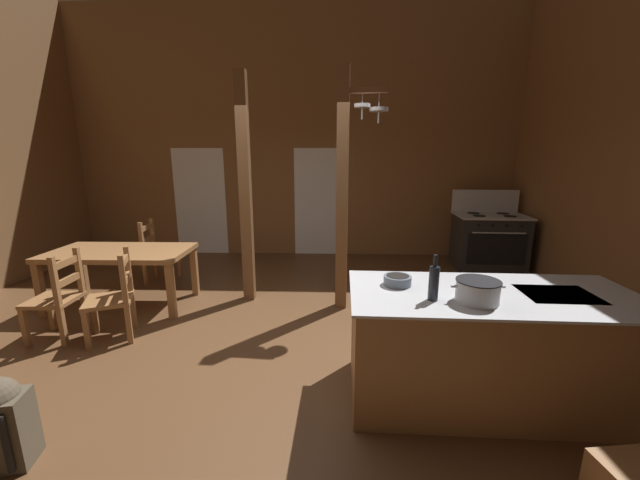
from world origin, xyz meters
The scene contains 16 objects.
ground_plane centered at (0.00, 0.00, -0.05)m, with size 9.05×8.06×0.10m, color brown.
wall_back centered at (0.00, 3.70, 2.28)m, with size 9.05×0.14×4.57m, color brown.
glazed_door_back_left centered at (-1.86, 3.63, 1.02)m, with size 1.00×0.01×2.05m, color white.
glazed_panel_back_right centered at (0.41, 3.63, 1.02)m, with size 0.84×0.01×2.05m, color white.
kitchen_island centered at (1.95, -0.78, 0.45)m, with size 2.19×1.02×0.90m.
stove_range centered at (3.42, 2.81, 0.48)m, with size 1.18×0.87×1.32m.
support_post_with_pot_rack centered at (0.87, 1.02, 1.56)m, with size 0.59×0.23×2.92m.
support_post_center centered at (-0.40, 1.26, 1.46)m, with size 0.14×0.14×2.92m.
dining_table centered at (-1.97, 0.97, 0.65)m, with size 1.71×0.92×0.74m.
ladderback_chair_near_window centered at (-1.56, 0.11, 0.45)m, with size 0.57×0.57×0.95m.
ladderback_chair_by_post centered at (-1.97, 1.96, 0.45)m, with size 0.46×0.46×0.95m.
ladderback_chair_at_table_end centered at (-2.15, 0.08, 0.45)m, with size 0.46×0.46×0.95m.
backpack centered at (-1.32, -1.55, 0.31)m, with size 0.36×0.35×0.60m.
stockpot_on_counter centered at (1.75, -0.97, 0.98)m, with size 0.37×0.30×0.16m.
mixing_bowl_on_counter centered at (1.25, -0.64, 0.94)m, with size 0.22×0.22×0.08m.
bottle_tall_on_counter centered at (1.45, -0.95, 1.03)m, with size 0.07×0.07×0.34m.
Camera 1 is at (0.73, -3.43, 1.91)m, focal length 20.56 mm.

